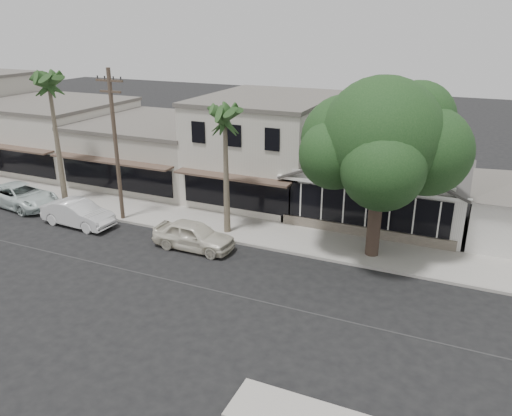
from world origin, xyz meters
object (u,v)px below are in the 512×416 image
at_px(car_0, 194,235).
at_px(car_1, 78,213).
at_px(car_2, 21,196).
at_px(shade_tree, 381,141).
at_px(utility_pole, 116,143).

relative_size(car_0, car_1, 0.97).
relative_size(car_2, shade_tree, 0.59).
bearing_deg(car_0, utility_pole, 74.30).
distance_m(car_1, shade_tree, 17.73).
bearing_deg(car_0, shade_tree, -70.17).
xyz_separation_m(car_0, car_1, (-7.88, 0.01, 0.00)).
bearing_deg(utility_pole, car_1, -137.58).
distance_m(car_2, shade_tree, 23.01).
height_order(car_0, car_1, car_1).
relative_size(car_1, car_2, 0.85).
bearing_deg(shade_tree, car_0, -160.38).
distance_m(utility_pole, shade_tree, 14.89).
height_order(utility_pole, car_0, utility_pole).
relative_size(utility_pole, car_2, 1.67).
height_order(utility_pole, car_2, utility_pole).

